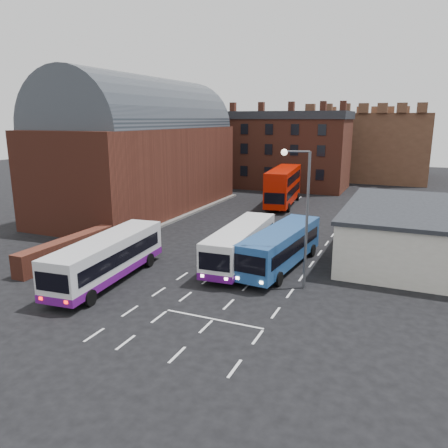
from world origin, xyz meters
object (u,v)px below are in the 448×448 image
at_px(street_lamp, 302,207).
at_px(pedestrian_red, 70,277).
at_px(bus_red_double, 283,186).
at_px(bus_blue, 281,245).
at_px(pedestrian_beige, 75,276).
at_px(bus_white_outbound, 108,256).
at_px(bus_white_inbound, 241,242).

distance_m(street_lamp, pedestrian_red, 15.98).
bearing_deg(pedestrian_red, bus_red_double, -108.53).
bearing_deg(bus_blue, pedestrian_beige, 44.18).
bearing_deg(street_lamp, bus_blue, 123.85).
bearing_deg(bus_red_double, bus_white_outbound, 77.11).
xyz_separation_m(bus_white_outbound, bus_red_double, (3.63, 31.25, 0.74)).
bearing_deg(pedestrian_beige, bus_red_double, -87.56).
bearing_deg(bus_red_double, pedestrian_beige, 75.33).
xyz_separation_m(bus_white_outbound, pedestrian_red, (-1.31, -2.32, -0.95)).
xyz_separation_m(bus_white_outbound, bus_blue, (10.29, 7.44, -0.05)).
bearing_deg(bus_white_inbound, street_lamp, 148.17).
height_order(bus_red_double, pedestrian_beige, bus_red_double).
relative_size(bus_blue, pedestrian_beige, 6.81).
xyz_separation_m(bus_blue, bus_red_double, (-6.66, 23.80, 0.79)).
relative_size(bus_red_double, pedestrian_red, 6.99).
relative_size(bus_white_inbound, bus_red_double, 0.90).
distance_m(bus_white_inbound, pedestrian_beige, 12.35).
distance_m(bus_white_outbound, pedestrian_red, 2.83).
distance_m(street_lamp, pedestrian_beige, 15.81).
height_order(bus_white_outbound, bus_blue, bus_white_outbound).
height_order(bus_white_outbound, bus_red_double, bus_red_double).
distance_m(bus_white_outbound, bus_blue, 12.70).
distance_m(bus_white_inbound, pedestrian_red, 12.66).
bearing_deg(bus_white_outbound, bus_white_inbound, 39.09).
xyz_separation_m(pedestrian_red, pedestrian_beige, (0.04, 0.40, -0.05)).
xyz_separation_m(bus_red_double, pedestrian_beige, (-4.90, -33.18, -1.74)).
bearing_deg(pedestrian_beige, pedestrian_red, 95.44).
bearing_deg(bus_red_double, pedestrian_red, 75.37).
height_order(bus_white_outbound, street_lamp, street_lamp).
xyz_separation_m(bus_white_inbound, pedestrian_beige, (-8.46, -8.95, -0.95)).
xyz_separation_m(street_lamp, pedestrian_beige, (-13.85, -5.96, -4.75)).
bearing_deg(bus_white_inbound, bus_white_outbound, 41.55).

